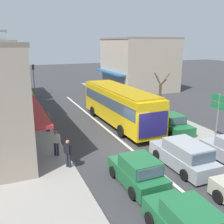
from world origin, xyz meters
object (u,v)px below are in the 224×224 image
pedestrian_browsing_midblock (68,152)px  pedestrian_far_walker (56,141)px  street_tree_right (160,97)px  pedestrian_with_handbag_near (47,120)px  directional_road_sign (219,107)px  city_bus (119,103)px  traffic_light_downstreet (34,75)px  hatchback_behind_bus_mid (138,172)px  wagon_behind_bus_near (184,155)px  parked_sedan_kerb_second (171,124)px

pedestrian_browsing_midblock → pedestrian_far_walker: size_ratio=1.00×
street_tree_right → pedestrian_with_handbag_near: bearing=-178.7°
pedestrian_with_handbag_near → pedestrian_far_walker: (-0.23, -4.81, -0.00)m
pedestrian_with_handbag_near → pedestrian_browsing_midblock: 6.66m
directional_road_sign → street_tree_right: (-0.18, 7.04, -0.70)m
city_bus → pedestrian_far_walker: (-6.39, -4.71, -0.81)m
traffic_light_downstreet → pedestrian_far_walker: 20.18m
pedestrian_far_walker → street_tree_right: bearing=25.3°
city_bus → hatchback_behind_bus_mid: bearing=-108.9°
wagon_behind_bus_near → traffic_light_downstreet: bearing=102.6°
street_tree_right → pedestrian_browsing_midblock: 12.49m
pedestrian_with_handbag_near → pedestrian_far_walker: size_ratio=1.00×
parked_sedan_kerb_second → pedestrian_browsing_midblock: size_ratio=2.61×
street_tree_right → pedestrian_browsing_midblock: bearing=-146.4°
city_bus → hatchback_behind_bus_mid: (-3.27, -9.53, -1.17)m
directional_road_sign → street_tree_right: 7.08m
city_bus → wagon_behind_bus_near: bearing=-89.5°
city_bus → parked_sedan_kerb_second: size_ratio=2.57×
wagon_behind_bus_near → hatchback_behind_bus_mid: (-3.35, -0.69, -0.04)m
pedestrian_far_walker → city_bus: bearing=36.4°
pedestrian_with_handbag_near → pedestrian_far_walker: 4.82m
hatchback_behind_bus_mid → street_tree_right: (7.56, 9.88, 1.30)m
directional_road_sign → parked_sedan_kerb_second: bearing=114.0°
wagon_behind_bus_near → directional_road_sign: size_ratio=1.25×
traffic_light_downstreet → directional_road_sign: size_ratio=1.17×
traffic_light_downstreet → directional_road_sign: traffic_light_downstreet is taller
hatchback_behind_bus_mid → pedestrian_browsing_midblock: pedestrian_browsing_midblock is taller
street_tree_right → pedestrian_far_walker: size_ratio=2.65×
parked_sedan_kerb_second → city_bus: bearing=131.5°
street_tree_right → pedestrian_browsing_midblock: size_ratio=2.65×
wagon_behind_bus_near → pedestrian_with_handbag_near: pedestrian_with_handbag_near is taller
city_bus → pedestrian_browsing_midblock: size_ratio=6.69×
wagon_behind_bus_near → pedestrian_browsing_midblock: bearing=159.6°
parked_sedan_kerb_second → directional_road_sign: directional_road_sign is taller
traffic_light_downstreet → pedestrian_far_walker: (-1.04, -20.07, -1.79)m
hatchback_behind_bus_mid → pedestrian_browsing_midblock: size_ratio=2.29×
parked_sedan_kerb_second → pedestrian_with_handbag_near: bearing=159.1°
city_bus → pedestrian_browsing_midblock: bearing=-132.9°
parked_sedan_kerb_second → street_tree_right: bearing=70.9°
city_bus → traffic_light_downstreet: bearing=109.2°
directional_road_sign → pedestrian_with_handbag_near: size_ratio=2.21×
hatchback_behind_bus_mid → traffic_light_downstreet: (-2.09, 24.90, 2.15)m
hatchback_behind_bus_mid → parked_sedan_kerb_second: size_ratio=0.88×
hatchback_behind_bus_mid → pedestrian_far_walker: (-3.13, 4.83, 0.36)m
hatchback_behind_bus_mid → parked_sedan_kerb_second: bearing=44.5°
city_bus → directional_road_sign: directional_road_sign is taller
traffic_light_downstreet → pedestrian_browsing_midblock: bearing=-91.9°
directional_road_sign → street_tree_right: size_ratio=0.83×
city_bus → street_tree_right: (4.29, 0.34, 0.12)m
street_tree_right → wagon_behind_bus_near: bearing=-114.6°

